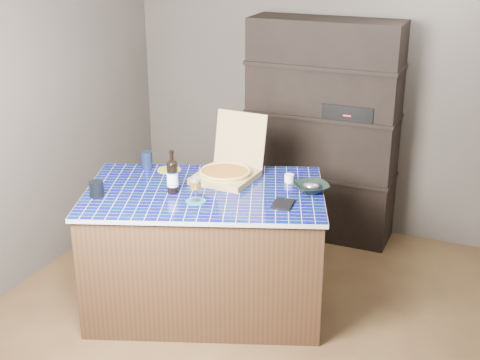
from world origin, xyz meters
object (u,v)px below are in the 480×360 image
at_px(pizza_box, 227,171).
at_px(wine_glass, 195,184).
at_px(dvd_case, 283,204).
at_px(kitchen_island, 206,249).
at_px(bowl, 311,188).
at_px(mead_bottle, 172,176).

bearing_deg(pizza_box, wine_glass, -88.98).
bearing_deg(dvd_case, kitchen_island, 171.15).
bearing_deg(pizza_box, kitchen_island, -97.38).
relative_size(wine_glass, bowl, 0.75).
bearing_deg(pizza_box, mead_bottle, -118.39).
bearing_deg(pizza_box, bowl, 3.38).
height_order(pizza_box, mead_bottle, pizza_box).
height_order(kitchen_island, wine_glass, wine_glass).
distance_m(kitchen_island, bowl, 0.83).
relative_size(pizza_box, mead_bottle, 1.68).
distance_m(mead_bottle, wine_glass, 0.22).
distance_m(wine_glass, dvd_case, 0.56).
distance_m(kitchen_island, mead_bottle, 0.57).
height_order(mead_bottle, wine_glass, mead_bottle).
xyz_separation_m(kitchen_island, wine_glass, (0.03, -0.18, 0.54)).
bearing_deg(bowl, dvd_case, -108.03).
xyz_separation_m(wine_glass, bowl, (0.61, 0.45, -0.09)).
height_order(pizza_box, wine_glass, pizza_box).
relative_size(kitchen_island, bowl, 8.02).
bearing_deg(dvd_case, wine_glass, -169.19).
distance_m(pizza_box, wine_glass, 0.45).
distance_m(dvd_case, bowl, 0.30).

